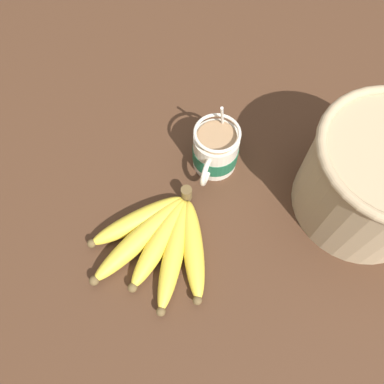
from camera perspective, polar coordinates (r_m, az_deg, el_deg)
table at (r=72.79cm, az=4.16°, el=1.30°), size 139.18×139.18×3.32cm
coffee_mug at (r=69.46cm, az=3.57°, el=6.31°), size 13.39×8.52×14.66cm
banana_bunch at (r=64.54cm, az=-4.97°, el=-7.29°), size 22.11×22.89×4.12cm
woven_basket at (r=67.67cm, az=26.45°, el=1.93°), size 24.63×24.63×17.90cm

